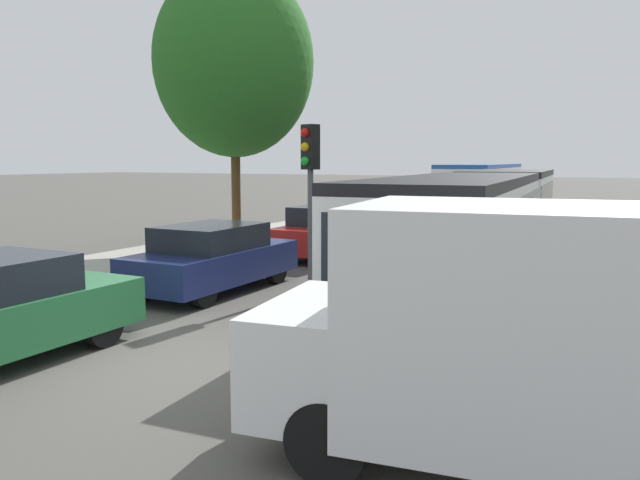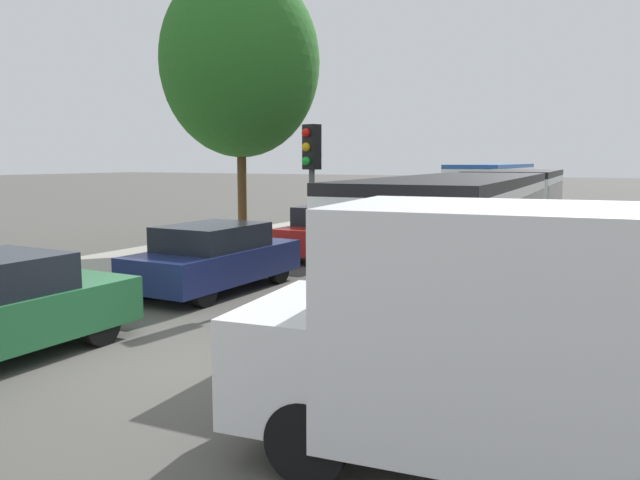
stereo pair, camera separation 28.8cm
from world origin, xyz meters
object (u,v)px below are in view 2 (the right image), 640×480
(articulated_bus, at_px, (489,214))
(queued_car_white, at_px, (409,217))
(tree_left_mid, at_px, (240,62))
(queued_car_navy, at_px, (215,257))
(white_van, at_px, (552,334))
(traffic_light, at_px, (311,170))
(queued_car_red, at_px, (336,231))
(city_bus_rear, at_px, (493,184))

(articulated_bus, xyz_separation_m, queued_car_white, (-3.92, 5.05, -0.65))
(queued_car_white, height_order, tree_left_mid, tree_left_mid)
(queued_car_navy, height_order, white_van, white_van)
(articulated_bus, distance_m, traffic_light, 5.33)
(queued_car_navy, height_order, tree_left_mid, tree_left_mid)
(queued_car_navy, relative_size, white_van, 0.77)
(white_van, bearing_deg, tree_left_mid, -51.07)
(articulated_bus, height_order, traffic_light, traffic_light)
(queued_car_red, relative_size, queued_car_white, 1.01)
(queued_car_red, bearing_deg, traffic_light, -158.92)
(city_bus_rear, height_order, traffic_light, traffic_light)
(city_bus_rear, height_order, tree_left_mid, tree_left_mid)
(articulated_bus, height_order, city_bus_rear, city_bus_rear)
(city_bus_rear, bearing_deg, queued_car_red, 177.67)
(city_bus_rear, relative_size, queued_car_white, 2.83)
(white_van, relative_size, traffic_light, 1.53)
(articulated_bus, bearing_deg, queued_car_white, -145.66)
(city_bus_rear, bearing_deg, tree_left_mid, 168.69)
(queued_car_red, height_order, queued_car_white, queued_car_red)
(queued_car_navy, relative_size, queued_car_red, 0.97)
(queued_car_red, distance_m, traffic_light, 5.04)
(queued_car_navy, relative_size, traffic_light, 1.18)
(city_bus_rear, height_order, queued_car_navy, city_bus_rear)
(queued_car_red, relative_size, white_van, 0.79)
(articulated_bus, xyz_separation_m, white_van, (2.92, -10.24, -0.12))
(queued_car_white, height_order, white_van, white_van)
(queued_car_red, distance_m, white_van, 12.39)
(queued_car_white, bearing_deg, tree_left_mid, 149.72)
(articulated_bus, bearing_deg, tree_left_mid, -90.19)
(queued_car_navy, distance_m, traffic_light, 2.68)
(queued_car_navy, xyz_separation_m, tree_left_mid, (-2.88, 5.06, 4.79))
(white_van, distance_m, traffic_light, 8.00)
(queued_car_navy, distance_m, queued_car_white, 10.53)
(queued_car_navy, bearing_deg, queued_car_white, -1.54)
(city_bus_rear, xyz_separation_m, queued_car_navy, (-0.25, -23.80, -0.73))
(articulated_bus, distance_m, queued_car_white, 6.43)
(articulated_bus, height_order, tree_left_mid, tree_left_mid)
(queued_car_red, xyz_separation_m, white_van, (7.13, -10.12, 0.52))
(traffic_light, bearing_deg, tree_left_mid, -112.74)
(queued_car_navy, xyz_separation_m, traffic_light, (1.75, 0.94, 1.79))
(articulated_bus, height_order, white_van, articulated_bus)
(queued_car_red, xyz_separation_m, traffic_light, (1.66, -4.42, 1.77))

